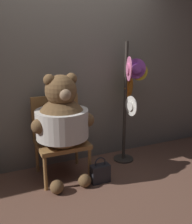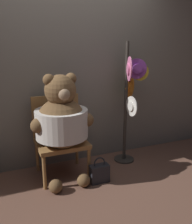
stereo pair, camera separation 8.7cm
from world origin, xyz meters
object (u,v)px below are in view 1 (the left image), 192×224
hat_display_rack (129,95)px  handbag_on_ground (100,173)px  chair (59,134)px  teddy_bear (62,120)px

hat_display_rack → handbag_on_ground: hat_display_rack is taller
handbag_on_ground → chair: bearing=130.8°
teddy_bear → hat_display_rack: (0.97, 0.14, 0.19)m
chair → handbag_on_ground: bearing=-49.2°
hat_display_rack → handbag_on_ground: bearing=-147.8°
chair → teddy_bear: size_ratio=0.76×
teddy_bear → hat_display_rack: 1.00m
chair → teddy_bear: 0.29m
teddy_bear → handbag_on_ground: (0.37, -0.24, -0.63)m
teddy_bear → handbag_on_ground: size_ratio=4.02×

